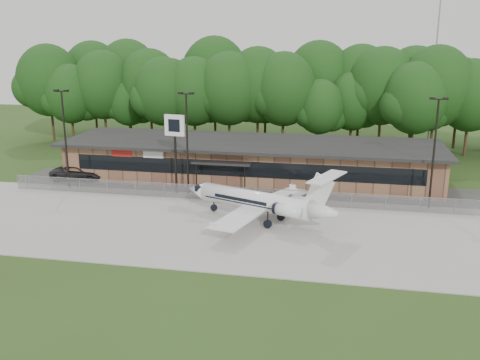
% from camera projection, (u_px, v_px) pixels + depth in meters
% --- Properties ---
extents(ground, '(160.00, 160.00, 0.00)m').
position_uv_depth(ground, '(190.00, 265.00, 36.99)').
color(ground, '#2D4217').
rests_on(ground, ground).
extents(apron, '(64.00, 18.00, 0.08)m').
position_uv_depth(apron, '(217.00, 226.00, 44.56)').
color(apron, '#9E9B93').
rests_on(apron, ground).
extents(parking_lot, '(50.00, 9.00, 0.06)m').
position_uv_depth(parking_lot, '(243.00, 189.00, 55.46)').
color(parking_lot, '#383835').
rests_on(parking_lot, ground).
extents(terminal, '(41.00, 11.65, 4.30)m').
position_uv_depth(terminal, '(251.00, 160.00, 59.11)').
color(terminal, '#936949').
rests_on(terminal, ground).
extents(fence, '(46.00, 0.04, 1.52)m').
position_uv_depth(fence, '(234.00, 194.00, 51.00)').
color(fence, gray).
rests_on(fence, ground).
extents(treeline, '(72.00, 12.00, 15.00)m').
position_uv_depth(treeline, '(274.00, 95.00, 74.84)').
color(treeline, '#123310').
rests_on(treeline, ground).
extents(radio_mast, '(0.20, 0.20, 25.00)m').
position_uv_depth(radio_mast, '(435.00, 58.00, 75.06)').
color(radio_mast, gray).
rests_on(radio_mast, ground).
extents(light_pole_left, '(1.55, 0.30, 10.23)m').
position_uv_depth(light_pole_left, '(65.00, 132.00, 54.49)').
color(light_pole_left, black).
rests_on(light_pole_left, ground).
extents(light_pole_mid, '(1.55, 0.30, 10.23)m').
position_uv_depth(light_pole_mid, '(187.00, 136.00, 52.02)').
color(light_pole_mid, black).
rests_on(light_pole_mid, ground).
extents(light_pole_right, '(1.55, 0.30, 10.23)m').
position_uv_depth(light_pole_right, '(435.00, 145.00, 47.67)').
color(light_pole_right, black).
rests_on(light_pole_right, ground).
extents(business_jet, '(14.60, 13.04, 5.00)m').
position_uv_depth(business_jet, '(261.00, 202.00, 45.14)').
color(business_jet, white).
rests_on(business_jet, ground).
extents(suv, '(6.33, 3.58, 1.67)m').
position_uv_depth(suv, '(79.00, 173.00, 58.88)').
color(suv, '#2B2B2D').
rests_on(suv, ground).
extents(pole_sign, '(2.10, 0.51, 7.97)m').
position_uv_depth(pole_sign, '(175.00, 134.00, 52.53)').
color(pole_sign, black).
rests_on(pole_sign, ground).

